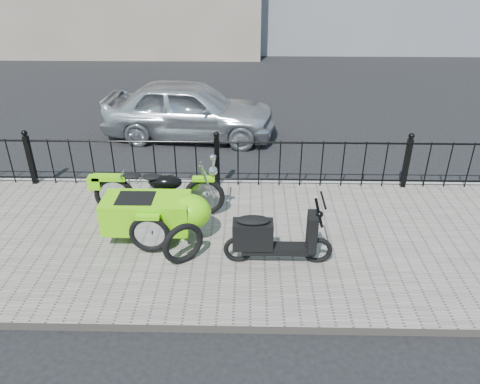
{
  "coord_description": "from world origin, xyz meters",
  "views": [
    {
      "loc": [
        0.59,
        -6.59,
        4.24
      ],
      "look_at": [
        0.45,
        -0.1,
        0.72
      ],
      "focal_mm": 35.0,
      "sensor_mm": 36.0,
      "label": 1
    }
  ],
  "objects_px": {
    "sedan_car": "(190,109)",
    "spare_tire": "(183,244)",
    "motorcycle_sidecar": "(160,208)",
    "scooter": "(271,238)"
  },
  "relations": [
    {
      "from": "scooter",
      "to": "motorcycle_sidecar",
      "type": "bearing_deg",
      "value": 157.59
    },
    {
      "from": "sedan_car",
      "to": "scooter",
      "type": "bearing_deg",
      "value": -156.49
    },
    {
      "from": "scooter",
      "to": "spare_tire",
      "type": "xyz_separation_m",
      "value": [
        -1.24,
        -0.03,
        -0.09
      ]
    },
    {
      "from": "motorcycle_sidecar",
      "to": "scooter",
      "type": "relative_size",
      "value": 1.46
    },
    {
      "from": "motorcycle_sidecar",
      "to": "scooter",
      "type": "xyz_separation_m",
      "value": [
        1.68,
        -0.69,
        -0.06
      ]
    },
    {
      "from": "motorcycle_sidecar",
      "to": "spare_tire",
      "type": "distance_m",
      "value": 0.86
    },
    {
      "from": "sedan_car",
      "to": "spare_tire",
      "type": "bearing_deg",
      "value": -169.69
    },
    {
      "from": "motorcycle_sidecar",
      "to": "scooter",
      "type": "bearing_deg",
      "value": -22.41
    },
    {
      "from": "scooter",
      "to": "sedan_car",
      "type": "height_order",
      "value": "sedan_car"
    },
    {
      "from": "motorcycle_sidecar",
      "to": "sedan_car",
      "type": "relative_size",
      "value": 0.56
    }
  ]
}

